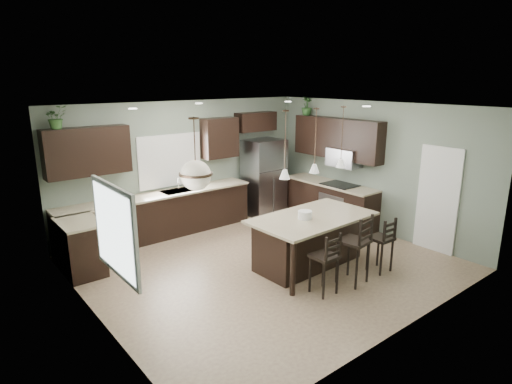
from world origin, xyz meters
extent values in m
plane|color=#9E8466|center=(0.00, 0.00, 0.00)|extent=(6.00, 6.00, 0.00)
cube|color=white|center=(2.98, -1.55, 1.02)|extent=(0.04, 0.82, 2.04)
cube|color=white|center=(-0.40, 2.73, 1.55)|extent=(1.35, 0.02, 1.00)
cube|color=white|center=(-2.98, -0.80, 1.55)|extent=(0.02, 1.10, 1.00)
cube|color=black|center=(-2.70, 1.70, 0.45)|extent=(0.60, 0.90, 0.90)
cube|color=beige|center=(-2.68, 1.70, 0.92)|extent=(0.66, 0.96, 0.04)
cube|color=black|center=(-0.85, 2.45, 0.45)|extent=(4.20, 0.60, 0.90)
cube|color=beige|center=(-0.85, 2.43, 0.92)|extent=(4.20, 0.66, 0.04)
cube|color=gray|center=(-0.40, 2.43, 0.94)|extent=(0.70, 0.45, 0.01)
cylinder|color=silver|center=(-0.40, 2.40, 1.08)|extent=(0.02, 0.02, 0.28)
cube|color=black|center=(-2.15, 2.58, 1.95)|extent=(1.55, 0.34, 0.90)
cube|color=black|center=(0.80, 2.58, 1.95)|extent=(0.85, 0.34, 0.90)
cube|color=black|center=(1.85, 2.58, 2.25)|extent=(1.05, 0.34, 0.45)
cube|color=black|center=(2.70, 0.87, 0.45)|extent=(0.60, 2.35, 0.90)
cube|color=beige|center=(2.68, 0.87, 0.92)|extent=(0.66, 2.35, 0.04)
cube|color=black|center=(2.68, 0.60, 0.94)|extent=(0.58, 0.75, 0.02)
cube|color=gray|center=(2.40, 0.60, 0.45)|extent=(0.01, 0.72, 0.60)
cube|color=black|center=(2.83, 0.87, 1.95)|extent=(0.34, 2.35, 0.90)
cube|color=gray|center=(2.78, 0.60, 1.55)|extent=(0.40, 0.75, 0.40)
cube|color=gray|center=(1.88, 2.30, 0.93)|extent=(0.90, 0.74, 1.85)
cube|color=black|center=(0.60, -0.56, 0.46)|extent=(2.24, 1.31, 0.92)
cylinder|color=silver|center=(0.40, -0.57, 0.99)|extent=(0.24, 0.24, 0.14)
cube|color=black|center=(0.00, -1.40, 0.51)|extent=(0.39, 0.39, 1.02)
cube|color=black|center=(0.64, -1.45, 0.59)|extent=(0.50, 0.50, 1.19)
cube|color=black|center=(1.36, -1.46, 0.49)|extent=(0.38, 0.38, 0.99)
imported|color=#2D5525|center=(-2.63, 2.55, 2.61)|extent=(0.42, 0.38, 0.41)
imported|color=#274F22|center=(2.80, 1.83, 2.62)|extent=(0.26, 0.26, 0.44)
plane|color=slate|center=(0.00, 2.75, 1.40)|extent=(6.00, 0.00, 6.00)
plane|color=slate|center=(0.00, -2.75, 1.40)|extent=(6.00, 0.00, 6.00)
plane|color=slate|center=(-3.00, 0.00, 1.40)|extent=(0.00, 5.50, 5.50)
plane|color=slate|center=(3.00, 0.00, 1.40)|extent=(0.00, 5.50, 5.50)
plane|color=white|center=(0.00, 0.00, 2.80)|extent=(6.00, 6.00, 0.00)
camera|label=1|loc=(-4.63, -5.47, 3.27)|focal=30.00mm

